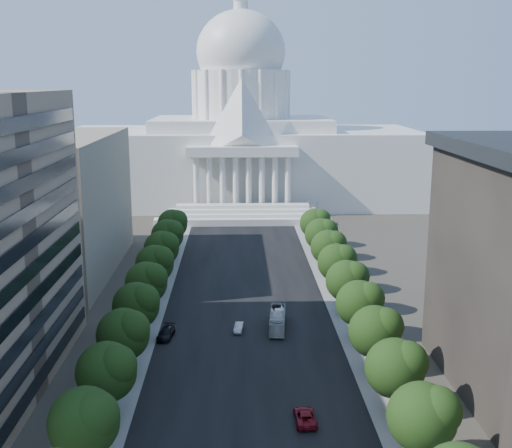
{
  "coord_description": "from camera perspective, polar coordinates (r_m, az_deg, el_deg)",
  "views": [
    {
      "loc": [
        -1.69,
        -37.96,
        41.34
      ],
      "look_at": [
        1.71,
        73.8,
        16.38
      ],
      "focal_mm": 45.0,
      "sensor_mm": 36.0,
      "label": 1
    }
  ],
  "objects": [
    {
      "name": "road_asphalt",
      "position": [
        134.48,
        -0.94,
        -5.32
      ],
      "size": [
        30.0,
        260.0,
        0.01
      ],
      "primitive_type": "cube",
      "color": "black",
      "rests_on": "ground"
    },
    {
      "name": "sidewalk_left",
      "position": [
        135.58,
        -9.03,
        -5.33
      ],
      "size": [
        8.0,
        260.0,
        0.02
      ],
      "primitive_type": "cube",
      "color": "gray",
      "rests_on": "ground"
    },
    {
      "name": "sidewalk_right",
      "position": [
        136.05,
        7.12,
        -5.21
      ],
      "size": [
        8.0,
        260.0,
        0.02
      ],
      "primitive_type": "cube",
      "color": "gray",
      "rests_on": "ground"
    },
    {
      "name": "capitol",
      "position": [
        223.87,
        -1.31,
        7.11
      ],
      "size": [
        120.0,
        56.0,
        73.0
      ],
      "color": "white",
      "rests_on": "ground"
    },
    {
      "name": "office_block_left_far",
      "position": [
        147.89,
        -19.97,
        1.56
      ],
      "size": [
        38.0,
        52.0,
        30.0
      ],
      "primitive_type": "cube",
      "color": "gray",
      "rests_on": "ground"
    },
    {
      "name": "tree_l_b",
      "position": [
        72.71,
        -14.83,
        -16.54
      ],
      "size": [
        7.79,
        7.6,
        9.97
      ],
      "color": "#33261C",
      "rests_on": "ground"
    },
    {
      "name": "tree_l_c",
      "position": [
        83.15,
        -12.96,
        -12.57
      ],
      "size": [
        7.79,
        7.6,
        9.97
      ],
      "color": "#33261C",
      "rests_on": "ground"
    },
    {
      "name": "tree_l_d",
      "position": [
        93.96,
        -11.56,
        -9.48
      ],
      "size": [
        7.79,
        7.6,
        9.97
      ],
      "color": "#33261C",
      "rests_on": "ground"
    },
    {
      "name": "tree_l_e",
      "position": [
        105.02,
        -10.47,
        -7.04
      ],
      "size": [
        7.79,
        7.6,
        9.97
      ],
      "color": "#33261C",
      "rests_on": "ground"
    },
    {
      "name": "tree_l_f",
      "position": [
        116.28,
        -9.59,
        -5.06
      ],
      "size": [
        7.79,
        7.6,
        9.97
      ],
      "color": "#33261C",
      "rests_on": "ground"
    },
    {
      "name": "tree_l_g",
      "position": [
        127.67,
        -8.88,
        -3.43
      ],
      "size": [
        7.79,
        7.6,
        9.97
      ],
      "color": "#33261C",
      "rests_on": "ground"
    },
    {
      "name": "tree_l_h",
      "position": [
        139.16,
        -8.28,
        -2.07
      ],
      "size": [
        7.79,
        7.6,
        9.97
      ],
      "color": "#33261C",
      "rests_on": "ground"
    },
    {
      "name": "tree_l_i",
      "position": [
        150.73,
        -7.78,
        -0.92
      ],
      "size": [
        7.79,
        7.6,
        9.97
      ],
      "color": "#33261C",
      "rests_on": "ground"
    },
    {
      "name": "tree_l_j",
      "position": [
        162.36,
        -7.34,
        0.07
      ],
      "size": [
        7.79,
        7.6,
        9.97
      ],
      "color": "#33261C",
      "rests_on": "ground"
    },
    {
      "name": "tree_r_b",
      "position": [
        73.71,
        14.85,
        -16.12
      ],
      "size": [
        7.79,
        7.6,
        9.97
      ],
      "color": "#33261C",
      "rests_on": "ground"
    },
    {
      "name": "tree_r_c",
      "position": [
        84.02,
        12.51,
        -12.27
      ],
      "size": [
        7.79,
        7.6,
        9.97
      ],
      "color": "#33261C",
      "rests_on": "ground"
    },
    {
      "name": "tree_r_d",
      "position": [
        94.73,
        10.73,
        -9.26
      ],
      "size": [
        7.79,
        7.6,
        9.97
      ],
      "color": "#33261C",
      "rests_on": "ground"
    },
    {
      "name": "tree_r_e",
      "position": [
        105.72,
        9.35,
        -6.86
      ],
      "size": [
        7.79,
        7.6,
        9.97
      ],
      "color": "#33261C",
      "rests_on": "ground"
    },
    {
      "name": "tree_r_f",
      "position": [
        116.9,
        8.24,
        -4.92
      ],
      "size": [
        7.79,
        7.6,
        9.97
      ],
      "color": "#33261C",
      "rests_on": "ground"
    },
    {
      "name": "tree_r_g",
      "position": [
        128.24,
        7.32,
        -3.31
      ],
      "size": [
        7.79,
        7.6,
        9.97
      ],
      "color": "#33261C",
      "rests_on": "ground"
    },
    {
      "name": "tree_r_h",
      "position": [
        139.68,
        6.56,
        -1.97
      ],
      "size": [
        7.79,
        7.6,
        9.97
      ],
      "color": "#33261C",
      "rests_on": "ground"
    },
    {
      "name": "tree_r_i",
      "position": [
        151.21,
        5.92,
        -0.83
      ],
      "size": [
        7.79,
        7.6,
        9.97
      ],
      "color": "#33261C",
      "rests_on": "ground"
    },
    {
      "name": "tree_r_j",
      "position": [
        162.81,
        5.37,
        0.15
      ],
      "size": [
        7.79,
        7.6,
        9.97
      ],
      "color": "#33261C",
      "rests_on": "ground"
    },
    {
      "name": "streetlight_b",
      "position": [
        83.97,
        13.68,
        -12.82
      ],
      "size": [
        2.61,
        0.44,
        9.0
      ],
      "color": "gray",
      "rests_on": "ground"
    },
    {
      "name": "streetlight_c",
      "position": [
        106.41,
        10.15,
        -7.12
      ],
      "size": [
        2.61,
        0.44,
        9.0
      ],
      "color": "gray",
      "rests_on": "ground"
    },
    {
      "name": "streetlight_d",
      "position": [
        129.79,
        7.92,
        -3.42
      ],
      "size": [
        2.61,
        0.44,
        9.0
      ],
      "color": "gray",
      "rests_on": "ground"
    },
    {
      "name": "streetlight_e",
      "position": [
        153.69,
        6.39,
        -0.86
      ],
      "size": [
        2.61,
        0.44,
        9.0
      ],
      "color": "gray",
      "rests_on": "ground"
    },
    {
      "name": "streetlight_f",
      "position": [
        177.88,
        5.27,
        1.01
      ],
      "size": [
        2.61,
        0.44,
        9.0
      ],
      "color": "gray",
      "rests_on": "ground"
    },
    {
      "name": "car_silver",
      "position": [
        109.69,
        -1.54,
        -9.19
      ],
      "size": [
        1.92,
        4.14,
        1.31
      ],
      "primitive_type": "imported",
      "rotation": [
        0.0,
        0.0,
        -0.14
      ],
      "color": "#A9AAB1",
      "rests_on": "ground"
    },
    {
      "name": "car_red",
      "position": [
        83.05,
        4.38,
        -16.71
      ],
      "size": [
        2.64,
        5.53,
        1.52
      ],
      "primitive_type": "imported",
      "rotation": [
        0.0,
        0.0,
        3.16
      ],
      "color": "maroon",
      "rests_on": "ground"
    },
    {
      "name": "car_dark_b",
      "position": [
        107.98,
        -8.0,
        -9.6
      ],
      "size": [
        2.97,
        5.8,
        1.61
      ],
      "primitive_type": "imported",
      "rotation": [
        0.0,
        0.0,
        -0.13
      ],
      "color": "black",
      "rests_on": "ground"
    },
    {
      "name": "city_bus",
      "position": [
        110.66,
        1.92,
        -8.53
      ],
      "size": [
        3.48,
        10.91,
        2.99
      ],
      "primitive_type": "imported",
      "rotation": [
        0.0,
        0.0,
        -0.09
      ],
      "color": "silver",
      "rests_on": "ground"
    }
  ]
}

